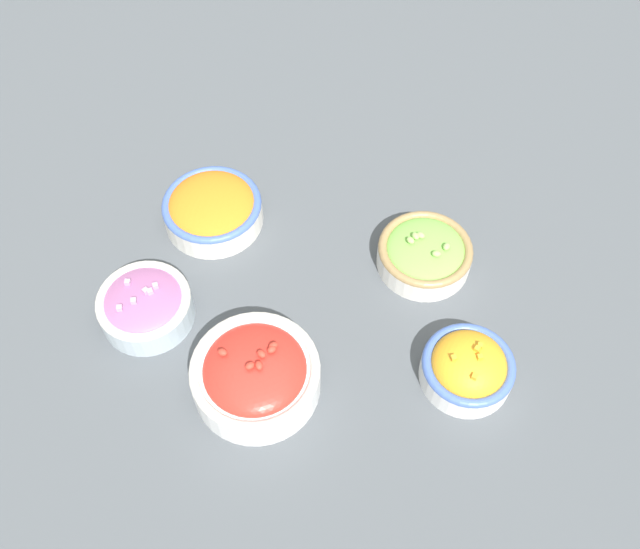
% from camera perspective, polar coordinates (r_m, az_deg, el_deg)
% --- Properties ---
extents(ground_plane, '(3.00, 3.00, 0.00)m').
position_cam_1_polar(ground_plane, '(0.95, 0.00, -1.01)').
color(ground_plane, '#4C5156').
extents(bowl_lettuce, '(0.13, 0.13, 0.05)m').
position_cam_1_polar(bowl_lettuce, '(0.96, 8.38, 1.73)').
color(bowl_lettuce, silver).
rests_on(bowl_lettuce, ground_plane).
extents(bowl_red_onion, '(0.12, 0.12, 0.06)m').
position_cam_1_polar(bowl_red_onion, '(0.93, -13.83, -2.38)').
color(bowl_red_onion, '#B2C1CC').
rests_on(bowl_red_onion, ground_plane).
extents(bowl_cherry_tomatoes, '(0.15, 0.15, 0.07)m').
position_cam_1_polar(bowl_cherry_tomatoes, '(0.85, -5.18, -7.93)').
color(bowl_cherry_tomatoes, white).
rests_on(bowl_cherry_tomatoes, ground_plane).
extents(bowl_carrots, '(0.14, 0.14, 0.05)m').
position_cam_1_polar(bowl_carrots, '(1.00, -8.61, 5.28)').
color(bowl_carrots, silver).
rests_on(bowl_carrots, ground_plane).
extents(bowl_squash, '(0.11, 0.11, 0.06)m').
position_cam_1_polar(bowl_squash, '(0.88, 11.74, -7.26)').
color(bowl_squash, white).
rests_on(bowl_squash, ground_plane).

